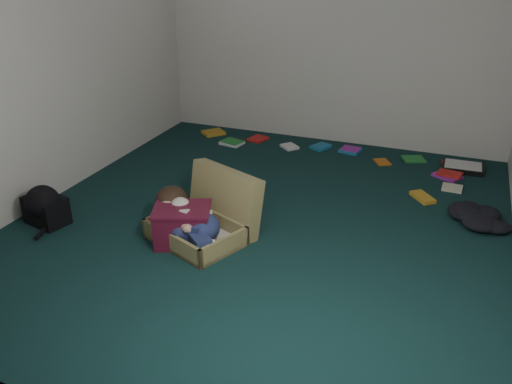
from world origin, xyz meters
The scene contains 11 objects.
floor centered at (0.00, 0.00, 0.00)m, with size 4.50×4.50×0.00m, color #0F2B2A.
wall_back centered at (0.00, 2.25, 1.30)m, with size 4.50×4.50×0.00m, color silver.
wall_front centered at (0.00, -2.25, 1.30)m, with size 4.50×4.50×0.00m, color silver.
wall_left centered at (-2.00, 0.00, 1.30)m, with size 4.50×4.50×0.00m, color silver.
suitcase centered at (-0.33, -0.36, 0.16)m, with size 0.93×0.92×0.53m.
person centered at (-0.45, -0.51, 0.20)m, with size 0.69×0.58×0.33m.
maroon_bin centered at (-0.47, -0.54, 0.15)m, with size 0.54×0.48×0.31m.
backpack centered at (-1.70, -0.67, 0.13)m, with size 0.43×0.35×0.26m, color black, non-canonical shape.
clothing_pile centered at (1.70, 0.64, 0.06)m, with size 0.41×0.33×0.13m, color black, non-canonical shape.
paper_tray centered at (1.55, 1.86, 0.03)m, with size 0.41×0.31×0.06m.
book_scatter centered at (0.34, 1.73, 0.01)m, with size 3.07×1.24×0.02m.
Camera 1 is at (1.43, -3.83, 2.19)m, focal length 38.00 mm.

